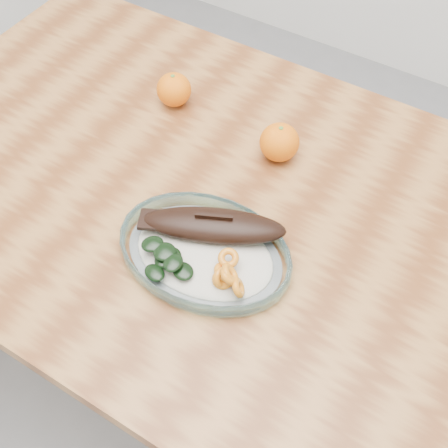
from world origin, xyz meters
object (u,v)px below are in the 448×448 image
at_px(dining_table, 190,216).
at_px(plated_meal, 205,250).
at_px(orange_left, 174,90).
at_px(orange_right, 279,142).

distance_m(dining_table, plated_meal, 0.20).
distance_m(dining_table, orange_left, 0.25).
relative_size(dining_table, orange_left, 17.58).
xyz_separation_m(dining_table, orange_left, (-0.14, 0.16, 0.13)).
relative_size(plated_meal, orange_right, 7.81).
bearing_deg(plated_meal, dining_table, 127.90).
bearing_deg(orange_right, plated_meal, -89.39).
xyz_separation_m(dining_table, plated_meal, (0.11, -0.12, 0.12)).
distance_m(plated_meal, orange_right, 0.26).
relative_size(dining_table, plated_meal, 2.12).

